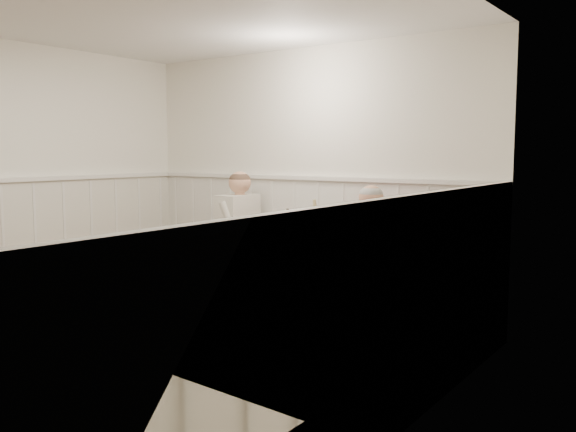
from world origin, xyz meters
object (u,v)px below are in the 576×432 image
object	(u,v)px
grass_vase	(312,219)
dining_table	(300,251)
diner_cream	(241,249)
chair_right	(374,281)
beer_bottle	(288,223)
chair_left	(231,263)
man_in_pink	(369,271)

from	to	relation	value
grass_vase	dining_table	bearing A→B (deg)	-80.27
dining_table	diner_cream	size ratio (longest dim) A/B	0.70
chair_right	diner_cream	size ratio (longest dim) A/B	0.63
beer_bottle	grass_vase	bearing A→B (deg)	-0.27
chair_left	grass_vase	size ratio (longest dim) A/B	2.13
diner_cream	grass_vase	bearing A→B (deg)	17.38
beer_bottle	grass_vase	size ratio (longest dim) A/B	0.67
chair_right	man_in_pink	distance (m)	0.10
chair_left	grass_vase	world-z (taller)	grass_vase
chair_right	diner_cream	xyz separation A→B (m)	(-1.58, 0.12, 0.11)
dining_table	man_in_pink	size ratio (longest dim) A/B	0.75
chair_right	beer_bottle	size ratio (longest dim) A/B	3.36
dining_table	chair_left	size ratio (longest dim) A/B	1.19
chair_right	grass_vase	xyz separation A→B (m)	(-0.86, 0.35, 0.45)
dining_table	beer_bottle	distance (m)	0.48
chair_right	chair_left	bearing A→B (deg)	178.97
chair_right	chair_left	xyz separation A→B (m)	(-1.64, 0.03, -0.03)
diner_cream	dining_table	bearing A→B (deg)	-3.34
dining_table	grass_vase	bearing A→B (deg)	99.73
diner_cream	grass_vase	size ratio (longest dim) A/B	3.61
man_in_pink	beer_bottle	world-z (taller)	man_in_pink
dining_table	beer_bottle	xyz separation A→B (m)	(-0.34, 0.27, 0.21)
dining_table	beer_bottle	world-z (taller)	beer_bottle
dining_table	chair_left	distance (m)	0.85
dining_table	chair_left	world-z (taller)	chair_left
chair_right	chair_left	distance (m)	1.64
grass_vase	beer_bottle	bearing A→B (deg)	179.73
man_in_pink	grass_vase	world-z (taller)	man_in_pink
diner_cream	chair_left	bearing A→B (deg)	-123.90
chair_right	chair_left	size ratio (longest dim) A/B	1.06
chair_left	diner_cream	distance (m)	0.18
man_in_pink	grass_vase	xyz separation A→B (m)	(-0.80, 0.32, 0.37)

